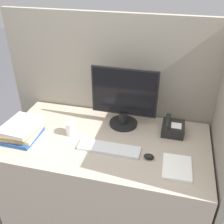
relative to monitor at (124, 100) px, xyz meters
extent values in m
cube|color=gray|center=(-0.09, 0.21, -0.19)|extent=(1.94, 0.04, 1.59)
cube|color=gray|center=(0.72, -0.21, -0.19)|extent=(0.04, 0.88, 1.59)
cube|color=tan|center=(-0.09, -0.24, -0.61)|extent=(1.54, 0.82, 0.76)
cylinder|color=black|center=(0.00, 0.00, -0.22)|extent=(0.23, 0.23, 0.02)
cylinder|color=black|center=(0.00, 0.00, -0.16)|extent=(0.07, 0.07, 0.09)
cube|color=black|center=(0.00, 0.00, 0.06)|extent=(0.51, 0.02, 0.39)
cube|color=black|center=(0.00, -0.01, 0.06)|extent=(0.48, 0.01, 0.36)
cube|color=silver|center=(-0.03, -0.34, -0.22)|extent=(0.44, 0.12, 0.02)
ellipsoid|color=black|center=(0.25, -0.37, -0.21)|extent=(0.07, 0.05, 0.03)
cylinder|color=white|center=(-0.36, -0.23, -0.18)|extent=(0.09, 0.09, 0.10)
cylinder|color=white|center=(-0.36, -0.23, -0.12)|extent=(0.09, 0.09, 0.01)
cube|color=#264C8C|center=(-0.69, -0.37, -0.21)|extent=(0.22, 0.27, 0.03)
cube|color=#C6B78C|center=(-0.69, -0.36, -0.18)|extent=(0.24, 0.25, 0.03)
cube|color=olive|center=(-0.70, -0.37, -0.16)|extent=(0.20, 0.26, 0.02)
cube|color=silver|center=(-0.70, -0.35, -0.13)|extent=(0.26, 0.31, 0.03)
cube|color=black|center=(0.39, -0.03, -0.18)|extent=(0.17, 0.17, 0.08)
cube|color=white|center=(0.42, -0.05, -0.14)|extent=(0.08, 0.08, 0.00)
cylinder|color=black|center=(0.35, -0.03, -0.12)|extent=(0.04, 0.18, 0.04)
cube|color=white|center=(0.44, -0.42, -0.22)|extent=(0.19, 0.24, 0.02)
camera|label=1|loc=(0.35, -1.74, 0.97)|focal=42.00mm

